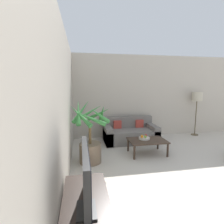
% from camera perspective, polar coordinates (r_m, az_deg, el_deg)
% --- Properties ---
extents(wall_back, '(7.98, 0.06, 2.70)m').
position_cam_1_polar(wall_back, '(6.35, 17.45, 4.96)').
color(wall_back, '#BCB2A3').
rests_on(wall_back, ground_plane).
extents(wall_left, '(0.06, 7.83, 2.70)m').
position_cam_1_polar(wall_left, '(2.51, -16.40, 0.22)').
color(wall_left, '#BCB2A3').
rests_on(wall_left, ground_plane).
extents(television, '(0.18, 0.81, 0.60)m').
position_cam_1_polar(television, '(1.70, -8.46, -21.39)').
color(television, black).
rests_on(television, tv_console).
extents(potted_palm, '(0.92, 0.93, 1.41)m').
position_cam_1_polar(potted_palm, '(3.93, -7.10, -9.01)').
color(potted_palm, brown).
rests_on(potted_palm, ground_plane).
extents(sofa_loveseat, '(1.60, 0.85, 0.73)m').
position_cam_1_polar(sofa_loveseat, '(5.45, 5.90, -6.95)').
color(sofa_loveseat, slate).
rests_on(sofa_loveseat, ground_plane).
extents(floor_lamp, '(0.34, 0.34, 1.49)m').
position_cam_1_polar(floor_lamp, '(6.62, 26.02, 3.92)').
color(floor_lamp, brown).
rests_on(floor_lamp, ground_plane).
extents(coffee_table, '(0.92, 0.63, 0.36)m').
position_cam_1_polar(coffee_table, '(4.52, 11.43, -9.44)').
color(coffee_table, '#38281E').
rests_on(coffee_table, ground_plane).
extents(fruit_bowl, '(0.28, 0.28, 0.05)m').
position_cam_1_polar(fruit_bowl, '(4.55, 10.47, -8.40)').
color(fruit_bowl, beige).
rests_on(fruit_bowl, coffee_table).
extents(apple_red, '(0.07, 0.07, 0.07)m').
position_cam_1_polar(apple_red, '(4.58, 10.97, -7.53)').
color(apple_red, red).
rests_on(apple_red, fruit_bowl).
extents(apple_green, '(0.07, 0.07, 0.07)m').
position_cam_1_polar(apple_green, '(4.49, 10.84, -7.87)').
color(apple_green, olive).
rests_on(apple_green, fruit_bowl).
extents(orange_fruit, '(0.07, 0.07, 0.07)m').
position_cam_1_polar(orange_fruit, '(4.47, 9.78, -7.85)').
color(orange_fruit, orange).
rests_on(orange_fruit, fruit_bowl).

